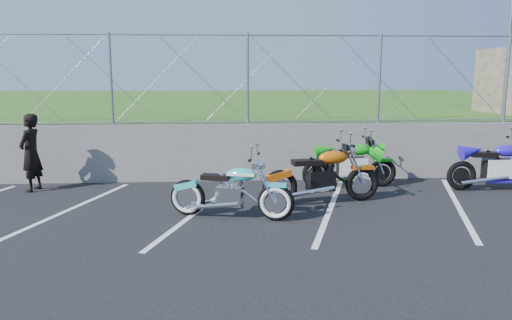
{
  "coord_description": "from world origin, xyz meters",
  "views": [
    {
      "loc": [
        0.45,
        -7.75,
        2.47
      ],
      "look_at": [
        1.04,
        1.3,
        0.85
      ],
      "focal_mm": 35.0,
      "sensor_mm": 36.0,
      "label": 1
    }
  ],
  "objects": [
    {
      "name": "cruiser_turquoise",
      "position": [
        0.59,
        0.46,
        0.43
      ],
      "size": [
        2.12,
        0.8,
        1.08
      ],
      "rotation": [
        0.0,
        0.0,
        -0.28
      ],
      "color": "black",
      "rests_on": "ground"
    },
    {
      "name": "sportbike_blue",
      "position": [
        6.18,
        2.15,
        0.47
      ],
      "size": [
        2.1,
        0.75,
        1.09
      ],
      "rotation": [
        0.0,
        0.0,
        -0.02
      ],
      "color": "black",
      "rests_on": "ground"
    },
    {
      "name": "chain_link_fence",
      "position": [
        0.0,
        3.5,
        2.3
      ],
      "size": [
        28.0,
        0.03,
        2.0
      ],
      "color": "gray",
      "rests_on": "retaining_wall"
    },
    {
      "name": "sign_pole",
      "position": [
        7.2,
        3.9,
        2.8
      ],
      "size": [
        0.08,
        0.08,
        3.0
      ],
      "primitive_type": "cylinder",
      "color": "gray",
      "rests_on": "grass_field"
    },
    {
      "name": "ground",
      "position": [
        0.0,
        0.0,
        0.0
      ],
      "size": [
        90.0,
        90.0,
        0.0
      ],
      "primitive_type": "plane",
      "color": "black",
      "rests_on": "ground"
    },
    {
      "name": "retaining_wall",
      "position": [
        0.0,
        3.5,
        0.65
      ],
      "size": [
        30.0,
        0.22,
        1.3
      ],
      "primitive_type": "cube",
      "color": "#64635F",
      "rests_on": "ground"
    },
    {
      "name": "sportbike_green",
      "position": [
        3.17,
        2.6,
        0.46
      ],
      "size": [
        2.06,
        0.73,
        1.07
      ],
      "rotation": [
        0.0,
        0.0,
        0.01
      ],
      "color": "black",
      "rests_on": "ground"
    },
    {
      "name": "person_standing",
      "position": [
        -3.54,
        2.71,
        0.81
      ],
      "size": [
        0.5,
        0.66,
        1.62
      ],
      "primitive_type": "imported",
      "rotation": [
        0.0,
        0.0,
        -1.78
      ],
      "color": "black",
      "rests_on": "ground"
    },
    {
      "name": "parking_lines",
      "position": [
        1.2,
        1.0,
        0.0
      ],
      "size": [
        18.29,
        4.31,
        0.01
      ],
      "color": "silver",
      "rests_on": "ground"
    },
    {
      "name": "naked_orange",
      "position": [
        2.32,
        1.35,
        0.49
      ],
      "size": [
        2.3,
        0.78,
        1.15
      ],
      "rotation": [
        0.0,
        0.0,
        0.14
      ],
      "color": "black",
      "rests_on": "ground"
    },
    {
      "name": "grass_field",
      "position": [
        0.0,
        13.5,
        0.65
      ],
      "size": [
        30.0,
        20.0,
        1.3
      ],
      "primitive_type": "cube",
      "color": "#275216",
      "rests_on": "ground"
    }
  ]
}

